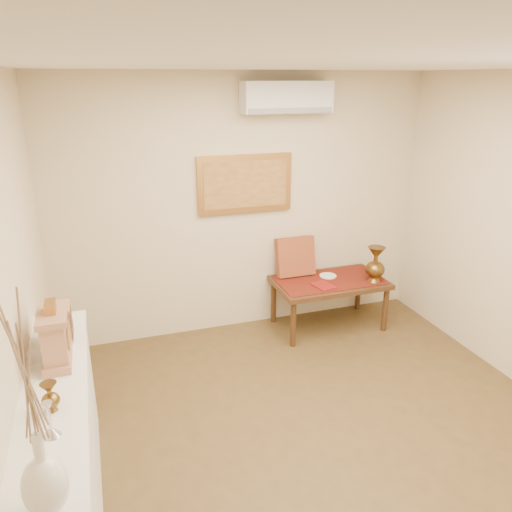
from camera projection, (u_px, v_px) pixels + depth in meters
name	position (u px, v px, depth m)	size (l,w,h in m)	color
floor	(336.00, 456.00, 3.68)	(4.50, 4.50, 0.00)	brown
ceiling	(362.00, 64.00, 2.76)	(4.50, 4.50, 0.00)	white
wall_back	(244.00, 207.00, 5.23)	(4.00, 0.02, 2.70)	beige
wall_left	(8.00, 336.00, 2.62)	(0.02, 4.50, 2.70)	beige
white_vase	(32.00, 413.00, 1.85)	(0.18, 0.18, 0.96)	white
candlestick	(49.00, 419.00, 2.41)	(0.09, 0.09, 0.19)	silver
brass_urn_small	(49.00, 393.00, 2.59)	(0.10, 0.10, 0.22)	brown
table_cloth	(330.00, 280.00, 5.42)	(1.14, 0.59, 0.01)	#5F1A0F
brass_urn_tall	(376.00, 261.00, 5.30)	(0.21, 0.21, 0.47)	brown
plate	(328.00, 276.00, 5.51)	(0.19, 0.19, 0.01)	white
menu	(323.00, 286.00, 5.25)	(0.18, 0.25, 0.01)	maroon
cushion	(295.00, 257.00, 5.48)	(0.43, 0.10, 0.43)	maroon
display_ledge	(64.00, 459.00, 2.97)	(0.37, 2.02, 0.98)	white
mantel_clock	(55.00, 337.00, 3.02)	(0.17, 0.36, 0.41)	tan
wooden_chest	(59.00, 323.00, 3.30)	(0.16, 0.21, 0.24)	tan
low_table	(329.00, 286.00, 5.44)	(1.20, 0.70, 0.55)	#462915
painting	(245.00, 184.00, 5.12)	(1.00, 0.06, 0.60)	#B07938
ac_unit	(287.00, 97.00, 4.86)	(0.90, 0.25, 0.30)	silver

